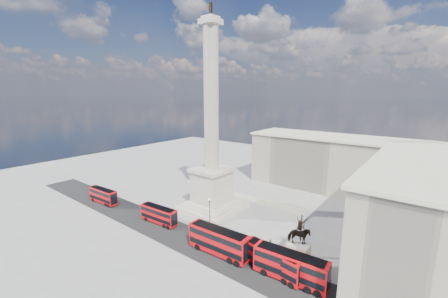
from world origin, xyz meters
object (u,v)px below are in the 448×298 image
at_px(red_bus_e, 103,196).
at_px(equestrian_statue, 298,253).
at_px(red_bus_a, 159,215).
at_px(red_bus_b, 219,241).
at_px(nelsons_column, 212,160).
at_px(pedestrian_crossing, 208,232).
at_px(victorian_lamp, 210,210).
at_px(pedestrian_standing, 329,281).
at_px(red_bus_c, 273,261).
at_px(pedestrian_walking, 270,243).
at_px(red_bus_d, 291,266).

xyz_separation_m(red_bus_e, equestrian_statue, (53.74, 4.56, 1.08)).
bearing_deg(red_bus_a, red_bus_e, -179.72).
height_order(red_bus_b, red_bus_e, red_bus_b).
distance_m(nelsons_column, pedestrian_crossing, 18.67).
relative_size(victorian_lamp, pedestrian_crossing, 3.38).
bearing_deg(pedestrian_standing, red_bus_a, 3.68).
relative_size(red_bus_a, red_bus_c, 0.91).
height_order(pedestrian_standing, pedestrian_crossing, pedestrian_crossing).
distance_m(nelsons_column, red_bus_b, 23.39).
height_order(nelsons_column, red_bus_a, nelsons_column).
xyz_separation_m(red_bus_c, pedestrian_walking, (-4.23, 6.96, -1.49)).
bearing_deg(nelsons_column, pedestrian_walking, -18.56).
distance_m(red_bus_c, equestrian_statue, 4.33).
xyz_separation_m(red_bus_c, red_bus_d, (3.07, -0.09, 0.26)).
xyz_separation_m(red_bus_a, equestrian_statue, (32.17, 2.98, 1.12)).
relative_size(red_bus_e, victorian_lamp, 1.55).
xyz_separation_m(nelsons_column, red_bus_c, (25.02, -13.94, -10.67)).
height_order(victorian_lamp, pedestrian_crossing, victorian_lamp).
relative_size(red_bus_b, victorian_lamp, 1.90).
xyz_separation_m(red_bus_b, red_bus_e, (-40.29, -0.29, -0.49)).
xyz_separation_m(red_bus_c, pedestrian_standing, (8.40, 2.44, -1.39)).
relative_size(equestrian_statue, pedestrian_walking, 5.98).
bearing_deg(red_bus_b, nelsons_column, 131.77).
bearing_deg(red_bus_b, victorian_lamp, 137.36).
xyz_separation_m(red_bus_e, pedestrian_walking, (46.59, 8.49, -1.35)).
height_order(red_bus_d, pedestrian_walking, red_bus_d).
distance_m(red_bus_d, equestrian_statue, 3.21).
xyz_separation_m(victorian_lamp, pedestrian_walking, (15.08, 0.63, -3.05)).
bearing_deg(equestrian_statue, pedestrian_standing, -6.21).
bearing_deg(pedestrian_crossing, nelsons_column, -2.20).
height_order(red_bus_b, pedestrian_standing, red_bus_b).
relative_size(red_bus_c, pedestrian_crossing, 5.65).
distance_m(victorian_lamp, pedestrian_crossing, 5.60).
bearing_deg(red_bus_b, pedestrian_crossing, 146.34).
xyz_separation_m(nelsons_column, pedestrian_crossing, (8.55, -11.50, -11.96)).
height_order(nelsons_column, pedestrian_crossing, nelsons_column).
xyz_separation_m(red_bus_b, equestrian_statue, (13.45, 4.28, 0.59)).
xyz_separation_m(red_bus_c, pedestrian_crossing, (-16.47, 2.44, -1.29)).
xyz_separation_m(red_bus_a, red_bus_d, (32.31, -0.15, 0.44)).
relative_size(nelsons_column, pedestrian_standing, 28.77).
relative_size(red_bus_c, equestrian_statue, 1.19).
bearing_deg(victorian_lamp, pedestrian_crossing, -53.83).
bearing_deg(red_bus_d, red_bus_e, 178.11).
bearing_deg(equestrian_statue, red_bus_d, -87.45).
bearing_deg(pedestrian_walking, red_bus_a, 165.92).
height_order(red_bus_c, pedestrian_crossing, red_bus_c).
distance_m(equestrian_statue, pedestrian_walking, 8.52).
distance_m(red_bus_a, red_bus_b, 18.77).
height_order(pedestrian_walking, pedestrian_standing, pedestrian_standing).
relative_size(red_bus_b, equestrian_statue, 1.36).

